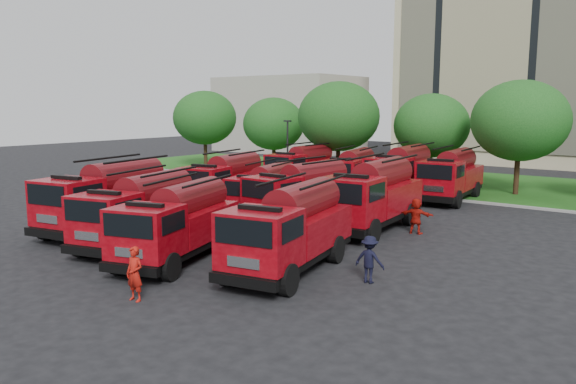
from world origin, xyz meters
name	(u,v)px	position (x,y,z in m)	size (l,w,h in m)	color
ground	(234,247)	(0.00, 0.00, 0.00)	(140.00, 140.00, 0.00)	black
lawn	(451,182)	(0.00, 26.00, 0.06)	(70.00, 16.00, 0.12)	#1F4F15
curb	(408,195)	(0.00, 17.90, 0.07)	(70.00, 0.30, 0.14)	gray
apartment_building	(551,46)	(2.00, 47.94, 12.50)	(30.00, 14.18, 25.00)	beige
side_building	(289,114)	(-30.00, 44.00, 5.00)	(18.00, 12.00, 10.00)	#9E998C
tree_0	(205,118)	(-24.00, 22.00, 5.02)	(6.30, 6.30, 7.70)	#382314
tree_1	(274,124)	(-16.00, 23.00, 4.55)	(5.71, 5.71, 6.98)	#382314
tree_2	(339,116)	(-8.00, 21.50, 5.35)	(6.72, 6.72, 8.22)	#382314
tree_3	(431,126)	(-1.00, 24.00, 4.68)	(5.88, 5.88, 7.19)	#382314
tree_4	(520,121)	(6.00, 22.50, 5.22)	(6.55, 6.55, 8.01)	#382314
lamp_post_0	(288,149)	(-10.00, 17.20, 2.90)	(0.60, 0.25, 5.11)	black
fire_truck_0	(108,197)	(-7.24, -1.36, 1.75)	(4.01, 8.00, 3.48)	black
fire_truck_1	(141,211)	(-3.49, -2.31, 1.62)	(4.13, 7.43, 3.21)	black
fire_truck_2	(178,223)	(-0.32, -2.95, 1.57)	(4.28, 7.24, 3.12)	black
fire_truck_3	(291,229)	(4.18, -1.37, 1.65)	(3.81, 7.55, 3.28)	black
fire_truck_4	(226,181)	(-7.04, 7.00, 1.65)	(3.90, 7.55, 3.28)	black
fire_truck_5	(266,191)	(-3.39, 6.44, 1.47)	(3.73, 6.75, 2.92)	black
fire_truck_6	(302,193)	(-0.66, 6.12, 1.63)	(2.91, 7.23, 3.24)	black
fire_truck_7	(373,195)	(3.18, 6.93, 1.77)	(3.33, 7.90, 3.51)	black
fire_truck_8	(303,166)	(-8.23, 16.83, 1.62)	(2.85, 7.19, 3.23)	black
fire_truck_9	(352,172)	(-3.36, 15.95, 1.60)	(3.85, 7.34, 3.18)	black
fire_truck_10	(403,172)	(0.04, 16.89, 1.77)	(3.40, 7.96, 3.53)	black
fire_truck_11	(451,175)	(3.09, 17.82, 1.69)	(3.18, 7.55, 3.35)	black
firefighter_0	(136,301)	(2.15, -7.06, 0.00)	(0.66, 0.48, 1.80)	#AA150D
firefighter_1	(99,257)	(-3.44, -4.60, 0.00)	(0.75, 0.41, 1.54)	#AA150D
firefighter_2	(258,263)	(2.49, -1.28, 0.00)	(1.05, 0.60, 1.80)	#AA150D
firefighter_3	(369,283)	(7.30, -0.84, 0.00)	(1.11, 0.57, 1.71)	black
firefighter_4	(175,236)	(-3.73, -0.15, 0.00)	(0.95, 0.62, 1.95)	black
firefighter_5	(415,234)	(5.35, 7.39, 0.00)	(1.65, 0.71, 1.78)	#AA150D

